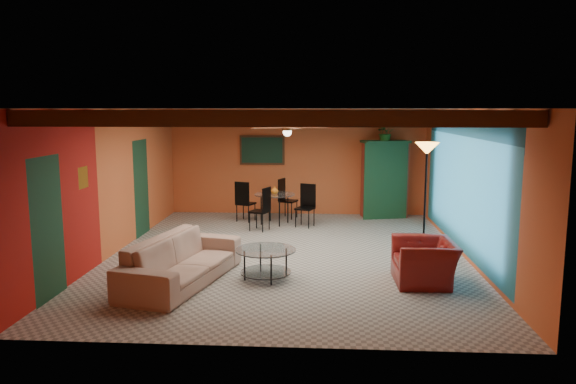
# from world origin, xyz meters

# --- Properties ---
(room) EXTENTS (6.52, 8.01, 2.71)m
(room) POSITION_xyz_m (0.00, 0.11, 2.36)
(room) COLOR gray
(room) RESTS_ON ground
(sofa) EXTENTS (1.54, 2.65, 0.73)m
(sofa) POSITION_xyz_m (-1.53, -1.78, 0.36)
(sofa) COLOR #997363
(sofa) RESTS_ON ground
(armchair) EXTENTS (0.92, 1.05, 0.67)m
(armchair) POSITION_xyz_m (2.24, -1.54, 0.34)
(armchair) COLOR maroon
(armchair) RESTS_ON ground
(coffee_table) EXTENTS (1.28, 1.28, 0.49)m
(coffee_table) POSITION_xyz_m (-0.25, -1.49, 0.25)
(coffee_table) COLOR white
(coffee_table) RESTS_ON ground
(dining_table) EXTENTS (2.46, 2.46, 0.99)m
(dining_table) POSITION_xyz_m (-0.47, 2.69, 0.50)
(dining_table) COLOR white
(dining_table) RESTS_ON ground
(armoire) EXTENTS (1.15, 0.75, 1.87)m
(armoire) POSITION_xyz_m (2.20, 3.70, 0.93)
(armoire) COLOR maroon
(armoire) RESTS_ON ground
(floor_lamp) EXTENTS (0.54, 0.54, 2.11)m
(floor_lamp) POSITION_xyz_m (2.52, 0.03, 1.06)
(floor_lamp) COLOR black
(floor_lamp) RESTS_ON ground
(ceiling_fan) EXTENTS (1.50, 1.50, 0.44)m
(ceiling_fan) POSITION_xyz_m (0.00, 0.00, 2.36)
(ceiling_fan) COLOR #472614
(ceiling_fan) RESTS_ON ceiling
(painting) EXTENTS (1.05, 0.03, 0.65)m
(painting) POSITION_xyz_m (-0.90, 3.96, 1.65)
(painting) COLOR black
(painting) RESTS_ON wall_back
(potted_plant) EXTENTS (0.55, 0.51, 0.51)m
(potted_plant) POSITION_xyz_m (2.20, 3.70, 2.12)
(potted_plant) COLOR #26661E
(potted_plant) RESTS_ON armoire
(vase) EXTENTS (0.23, 0.23, 0.19)m
(vase) POSITION_xyz_m (-0.47, 2.69, 1.08)
(vase) COLOR orange
(vase) RESTS_ON dining_table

